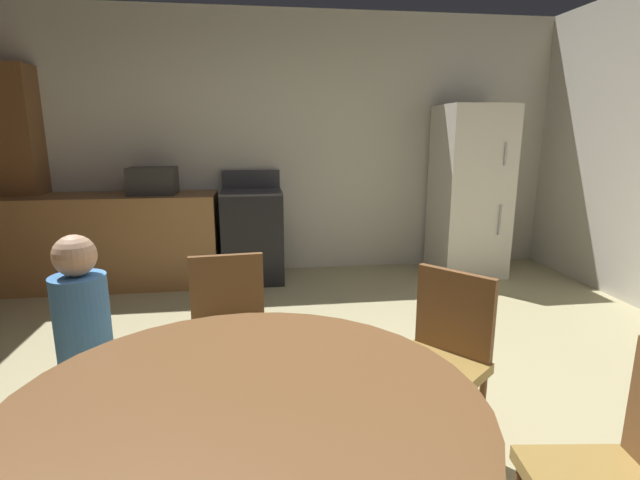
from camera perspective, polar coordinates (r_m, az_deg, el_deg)
ground_plane at (r=2.52m, az=1.33°, el=-23.43°), size 14.00×14.00×0.00m
wall_back at (r=5.16m, az=-4.34°, el=11.31°), size 6.18×0.12×2.70m
kitchen_counter at (r=5.06m, az=-24.04°, el=-0.09°), size 2.08×0.60×0.90m
pantry_column at (r=5.43m, az=-32.49°, el=6.25°), size 0.44×0.36×2.10m
oven_range at (r=4.86m, az=-8.12°, el=0.62°), size 0.60×0.60×1.10m
refrigerator at (r=5.24m, az=17.56°, el=5.62°), size 0.68×0.68×1.76m
microwave at (r=4.86m, az=-19.49°, el=6.74°), size 0.44×0.32×0.26m
dining_table at (r=1.48m, az=-8.89°, el=-23.76°), size 1.35×1.35×0.76m
chair_northeast at (r=2.28m, az=14.26°, el=-13.19°), size 0.56×0.56×0.87m
chair_east at (r=1.79m, az=33.32°, el=-23.05°), size 0.45×0.45×0.87m
chair_north at (r=2.50m, az=-10.84°, el=-10.63°), size 0.43×0.43×0.87m
person_child at (r=2.28m, az=-26.34°, el=-12.13°), size 0.31×0.31×1.09m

